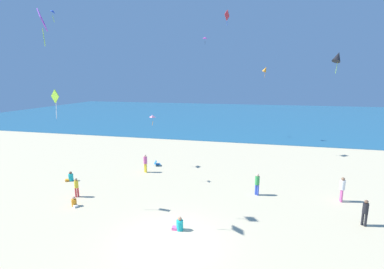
{
  "coord_description": "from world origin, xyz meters",
  "views": [
    {
      "loc": [
        4.29,
        -12.57,
        8.3
      ],
      "look_at": [
        0.0,
        5.06,
        4.73
      ],
      "focal_mm": 26.14,
      "sensor_mm": 36.0,
      "label": 1
    }
  ],
  "objects_px": {
    "kite_orange": "(265,69)",
    "kite_purple": "(42,20)",
    "person_6": "(365,211)",
    "kite_pink": "(152,116)",
    "person_1": "(342,188)",
    "kite_magenta": "(205,38)",
    "person_0": "(179,225)",
    "kite_black": "(338,57)",
    "person_2": "(257,183)",
    "person_5": "(145,162)",
    "kite_blue": "(53,11)",
    "person_3": "(74,203)",
    "person_7": "(70,177)",
    "beach_chair_near_camera": "(157,163)",
    "kite_red": "(227,15)",
    "person_4": "(76,186)",
    "kite_lime": "(55,97)"
  },
  "relations": [
    {
      "from": "kite_orange",
      "to": "kite_black",
      "type": "bearing_deg",
      "value": -63.66
    },
    {
      "from": "person_2",
      "to": "person_5",
      "type": "height_order",
      "value": "person_5"
    },
    {
      "from": "person_3",
      "to": "person_7",
      "type": "xyz_separation_m",
      "value": [
        -3.36,
        4.09,
        0.05
      ]
    },
    {
      "from": "kite_blue",
      "to": "kite_purple",
      "type": "distance_m",
      "value": 8.56
    },
    {
      "from": "kite_orange",
      "to": "kite_magenta",
      "type": "height_order",
      "value": "kite_magenta"
    },
    {
      "from": "person_4",
      "to": "kite_magenta",
      "type": "height_order",
      "value": "kite_magenta"
    },
    {
      "from": "kite_black",
      "to": "person_2",
      "type": "bearing_deg",
      "value": -130.03
    },
    {
      "from": "person_7",
      "to": "kite_black",
      "type": "bearing_deg",
      "value": 166.72
    },
    {
      "from": "kite_magenta",
      "to": "kite_red",
      "type": "xyz_separation_m",
      "value": [
        4.14,
        -9.39,
        0.79
      ]
    },
    {
      "from": "person_3",
      "to": "kite_orange",
      "type": "xyz_separation_m",
      "value": [
        12.19,
        24.16,
        9.4
      ]
    },
    {
      "from": "kite_magenta",
      "to": "kite_pink",
      "type": "distance_m",
      "value": 18.04
    },
    {
      "from": "kite_orange",
      "to": "kite_pink",
      "type": "xyz_separation_m",
      "value": [
        -10.27,
        -14.64,
        -4.74
      ]
    },
    {
      "from": "person_5",
      "to": "kite_purple",
      "type": "height_order",
      "value": "kite_purple"
    },
    {
      "from": "kite_orange",
      "to": "kite_purple",
      "type": "relative_size",
      "value": 0.84
    },
    {
      "from": "beach_chair_near_camera",
      "to": "kite_purple",
      "type": "distance_m",
      "value": 16.4
    },
    {
      "from": "person_6",
      "to": "kite_pink",
      "type": "xyz_separation_m",
      "value": [
        -15.96,
        7.77,
        4.0
      ]
    },
    {
      "from": "person_1",
      "to": "kite_orange",
      "type": "xyz_separation_m",
      "value": [
        -5.3,
        19.15,
        8.63
      ]
    },
    {
      "from": "person_4",
      "to": "person_5",
      "type": "bearing_deg",
      "value": -72.85
    },
    {
      "from": "person_0",
      "to": "kite_orange",
      "type": "bearing_deg",
      "value": -102.06
    },
    {
      "from": "person_5",
      "to": "kite_purple",
      "type": "xyz_separation_m",
      "value": [
        -0.94,
        -10.02,
        10.26
      ]
    },
    {
      "from": "kite_orange",
      "to": "kite_magenta",
      "type": "relative_size",
      "value": 1.58
    },
    {
      "from": "person_0",
      "to": "person_5",
      "type": "height_order",
      "value": "person_5"
    },
    {
      "from": "person_0",
      "to": "person_1",
      "type": "xyz_separation_m",
      "value": [
        9.86,
        6.26,
        0.72
      ]
    },
    {
      "from": "person_7",
      "to": "kite_red",
      "type": "height_order",
      "value": "kite_red"
    },
    {
      "from": "kite_magenta",
      "to": "person_1",
      "type": "bearing_deg",
      "value": -55.71
    },
    {
      "from": "person_1",
      "to": "person_7",
      "type": "height_order",
      "value": "person_1"
    },
    {
      "from": "person_6",
      "to": "person_2",
      "type": "bearing_deg",
      "value": 107.62
    },
    {
      "from": "person_7",
      "to": "kite_red",
      "type": "distance_m",
      "value": 21.73
    },
    {
      "from": "person_6",
      "to": "kite_magenta",
      "type": "height_order",
      "value": "kite_magenta"
    },
    {
      "from": "person_3",
      "to": "person_5",
      "type": "xyz_separation_m",
      "value": [
        1.87,
        7.64,
        0.71
      ]
    },
    {
      "from": "person_6",
      "to": "beach_chair_near_camera",
      "type": "bearing_deg",
      "value": 107.18
    },
    {
      "from": "person_7",
      "to": "kite_magenta",
      "type": "xyz_separation_m",
      "value": [
        7.24,
        20.89,
        13.72
      ]
    },
    {
      "from": "person_1",
      "to": "kite_magenta",
      "type": "xyz_separation_m",
      "value": [
        -13.61,
        19.96,
        13.0
      ]
    },
    {
      "from": "person_3",
      "to": "kite_black",
      "type": "relative_size",
      "value": 0.35
    },
    {
      "from": "kite_red",
      "to": "person_7",
      "type": "bearing_deg",
      "value": -134.68
    },
    {
      "from": "person_5",
      "to": "kite_magenta",
      "type": "bearing_deg",
      "value": 25.25
    },
    {
      "from": "person_6",
      "to": "kite_red",
      "type": "relative_size",
      "value": 1.01
    },
    {
      "from": "person_1",
      "to": "person_2",
      "type": "height_order",
      "value": "person_1"
    },
    {
      "from": "person_0",
      "to": "kite_black",
      "type": "distance_m",
      "value": 19.76
    },
    {
      "from": "person_0",
      "to": "kite_purple",
      "type": "relative_size",
      "value": 0.44
    },
    {
      "from": "person_1",
      "to": "kite_orange",
      "type": "distance_m",
      "value": 21.66
    },
    {
      "from": "person_3",
      "to": "kite_pink",
      "type": "bearing_deg",
      "value": 109.76
    },
    {
      "from": "beach_chair_near_camera",
      "to": "person_5",
      "type": "height_order",
      "value": "person_5"
    },
    {
      "from": "person_1",
      "to": "person_5",
      "type": "height_order",
      "value": "person_1"
    },
    {
      "from": "kite_purple",
      "to": "kite_pink",
      "type": "relative_size",
      "value": 1.79
    },
    {
      "from": "person_3",
      "to": "kite_purple",
      "type": "distance_m",
      "value": 11.26
    },
    {
      "from": "kite_lime",
      "to": "kite_purple",
      "type": "bearing_deg",
      "value": -56.4
    },
    {
      "from": "person_2",
      "to": "person_6",
      "type": "distance_m",
      "value": 6.79
    },
    {
      "from": "kite_magenta",
      "to": "person_2",
      "type": "bearing_deg",
      "value": -68.58
    },
    {
      "from": "person_1",
      "to": "kite_red",
      "type": "bearing_deg",
      "value": -44.79
    }
  ]
}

